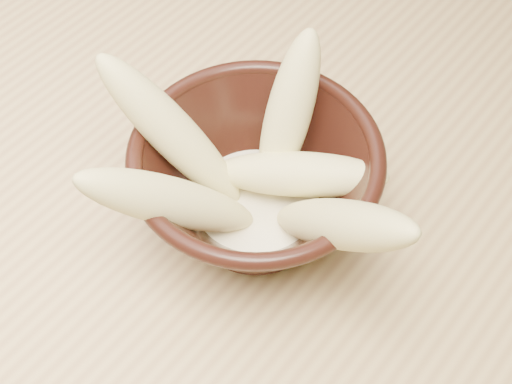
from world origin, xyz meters
TOP-DOWN VIEW (x-y plane):
  - table at (0.00, 0.00)m, footprint 1.20×0.80m
  - bowl at (0.16, -0.13)m, footprint 0.18×0.18m
  - milk_puddle at (0.16, -0.13)m, footprint 0.10×0.10m
  - banana_upright at (0.15, -0.08)m, footprint 0.05×0.10m
  - banana_left at (0.10, -0.15)m, footprint 0.13×0.07m
  - banana_right at (0.23, -0.14)m, footprint 0.14×0.06m
  - banana_across at (0.18, -0.11)m, footprint 0.13×0.09m
  - banana_front at (0.14, -0.19)m, footprint 0.10×0.13m

SIDE VIEW (x-z plane):
  - table at x=0.00m, z-range 0.30..1.05m
  - milk_puddle at x=0.16m, z-range 0.78..0.79m
  - bowl at x=0.16m, z-range 0.76..0.86m
  - banana_across at x=0.18m, z-range 0.79..0.85m
  - banana_front at x=0.14m, z-range 0.77..0.90m
  - banana_right at x=0.23m, z-range 0.78..0.91m
  - banana_upright at x=0.15m, z-range 0.78..0.91m
  - banana_left at x=0.10m, z-range 0.78..0.91m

